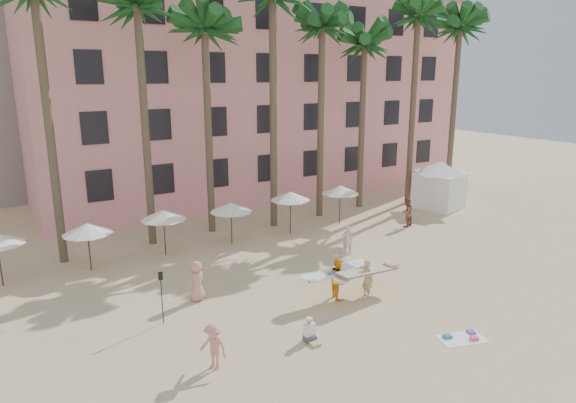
# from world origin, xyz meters

# --- Properties ---
(ground) EXTENTS (120.00, 120.00, 0.00)m
(ground) POSITION_xyz_m (0.00, 0.00, 0.00)
(ground) COLOR #D1B789
(ground) RESTS_ON ground
(pink_hotel) EXTENTS (35.00, 14.00, 16.00)m
(pink_hotel) POSITION_xyz_m (7.00, 26.00, 8.00)
(pink_hotel) COLOR pink
(pink_hotel) RESTS_ON ground
(palm_row) EXTENTS (44.40, 5.40, 16.30)m
(palm_row) POSITION_xyz_m (0.51, 15.00, 12.97)
(palm_row) COLOR brown
(palm_row) RESTS_ON ground
(umbrella_row) EXTENTS (22.50, 2.70, 2.73)m
(umbrella_row) POSITION_xyz_m (-3.00, 12.50, 2.33)
(umbrella_row) COLOR #332B23
(umbrella_row) RESTS_ON ground
(cabana) EXTENTS (5.55, 5.55, 3.50)m
(cabana) POSITION_xyz_m (15.93, 12.20, 2.07)
(cabana) COLOR white
(cabana) RESTS_ON ground
(beach_towel) EXTENTS (2.01, 1.47, 0.14)m
(beach_towel) POSITION_xyz_m (1.84, -2.25, 0.03)
(beach_towel) COLOR white
(beach_towel) RESTS_ON ground
(carrier_yellow) EXTENTS (3.29, 1.09, 1.79)m
(carrier_yellow) POSITION_xyz_m (1.10, 2.56, 1.01)
(carrier_yellow) COLOR tan
(carrier_yellow) RESTS_ON ground
(carrier_white) EXTENTS (3.16, 1.05, 1.87)m
(carrier_white) POSITION_xyz_m (-0.08, 3.20, 1.00)
(carrier_white) COLOR #FFA61A
(carrier_white) RESTS_ON ground
(beachgoers) EXTENTS (18.62, 10.16, 1.89)m
(beachgoers) POSITION_xyz_m (0.28, 5.90, 0.89)
(beachgoers) COLOR tan
(beachgoers) RESTS_ON ground
(paddle) EXTENTS (0.18, 0.04, 2.23)m
(paddle) POSITION_xyz_m (-7.61, 4.87, 1.41)
(paddle) COLOR black
(paddle) RESTS_ON ground
(seated_man) EXTENTS (0.42, 0.73, 0.95)m
(seated_man) POSITION_xyz_m (-3.30, 0.57, 0.33)
(seated_man) COLOR #3F3F4C
(seated_man) RESTS_ON ground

